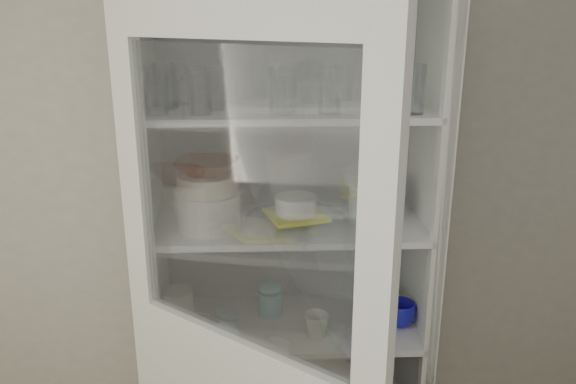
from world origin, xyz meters
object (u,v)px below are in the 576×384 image
(goblet_1, at_px, (306,80))
(goblet_3, at_px, (377,77))
(pantry_cabinet, at_px, (287,293))
(mug_white, at_px, (316,325))
(mug_blue, at_px, (400,314))
(teal_jar, at_px, (271,300))
(mug_teal, at_px, (378,300))
(plate_stack_back, at_px, (205,198))
(goblet_2, at_px, (310,79))
(cream_bowl, at_px, (208,183))
(glass_platter, at_px, (296,220))
(goblet_0, at_px, (179,81))
(white_ramekin, at_px, (296,205))
(measuring_cups, at_px, (199,326))
(yellow_trivet, at_px, (296,215))
(plate_stack_front, at_px, (209,210))
(white_canister, at_px, (179,306))
(terracotta_bowl, at_px, (207,167))
(grey_bowl_stack, at_px, (367,202))

(goblet_1, height_order, goblet_3, goblet_3)
(pantry_cabinet, distance_m, mug_white, 0.20)
(goblet_3, xyz_separation_m, mug_blue, (0.10, -0.14, -0.84))
(goblet_3, bearing_deg, teal_jar, -174.26)
(mug_teal, bearing_deg, plate_stack_back, 173.15)
(pantry_cabinet, relative_size, mug_white, 22.81)
(mug_blue, xyz_separation_m, mug_teal, (-0.06, 0.10, -0.00))
(goblet_2, distance_m, cream_bowl, 0.51)
(goblet_1, height_order, glass_platter, goblet_1)
(goblet_0, bearing_deg, goblet_3, 1.61)
(goblet_1, height_order, white_ramekin, goblet_1)
(white_ramekin, xyz_separation_m, teal_jar, (-0.09, 0.07, -0.41))
(mug_white, bearing_deg, mug_blue, 31.68)
(goblet_0, bearing_deg, measuring_cups, -72.42)
(goblet_2, xyz_separation_m, glass_platter, (-0.05, -0.13, -0.47))
(yellow_trivet, distance_m, white_ramekin, 0.04)
(plate_stack_back, bearing_deg, mug_teal, -6.94)
(plate_stack_front, height_order, teal_jar, plate_stack_front)
(goblet_2, distance_m, mug_blue, 0.91)
(teal_jar, bearing_deg, plate_stack_back, 161.08)
(goblet_1, xyz_separation_m, plate_stack_front, (-0.34, -0.13, -0.42))
(white_canister, bearing_deg, pantry_cabinet, 9.17)
(mug_teal, xyz_separation_m, measuring_cups, (-0.68, -0.12, -0.02))
(plate_stack_front, height_order, terracotta_bowl, terracotta_bowl)
(mug_blue, xyz_separation_m, teal_jar, (-0.47, 0.10, 0.01))
(pantry_cabinet, height_order, goblet_1, pantry_cabinet)
(plate_stack_front, relative_size, white_ramekin, 1.55)
(mug_teal, relative_size, white_canister, 0.73)
(goblet_1, height_order, goblet_2, goblet_1)
(goblet_3, distance_m, plate_stack_back, 0.76)
(grey_bowl_stack, xyz_separation_m, white_canister, (-0.68, 0.02, -0.40))
(pantry_cabinet, height_order, goblet_3, pantry_cabinet)
(goblet_1, bearing_deg, plate_stack_back, 170.49)
(plate_stack_back, bearing_deg, teal_jar, -18.92)
(goblet_3, xyz_separation_m, yellow_trivet, (-0.28, -0.11, -0.46))
(plate_stack_back, height_order, glass_platter, plate_stack_back)
(glass_platter, xyz_separation_m, mug_blue, (0.38, -0.03, -0.36))
(terracotta_bowl, xyz_separation_m, glass_platter, (0.30, 0.04, -0.20))
(goblet_0, distance_m, terracotta_bowl, 0.31)
(pantry_cabinet, distance_m, terracotta_bowl, 0.61)
(plate_stack_front, xyz_separation_m, glass_platter, (0.30, 0.04, -0.05))
(terracotta_bowl, xyz_separation_m, yellow_trivet, (0.30, 0.04, -0.19))
(goblet_0, xyz_separation_m, goblet_1, (0.43, 0.00, 0.00))
(goblet_0, bearing_deg, goblet_2, 5.25)
(plate_stack_back, distance_m, glass_platter, 0.37)
(cream_bowl, relative_size, grey_bowl_stack, 1.45)
(white_canister, bearing_deg, teal_jar, 8.97)
(pantry_cabinet, height_order, plate_stack_back, pantry_cabinet)
(measuring_cups, bearing_deg, goblet_2, 23.85)
(plate_stack_back, height_order, mug_white, plate_stack_back)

